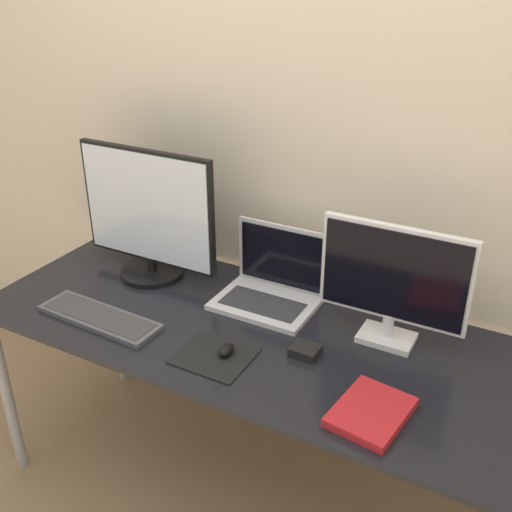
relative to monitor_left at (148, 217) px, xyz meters
name	(u,v)px	position (x,y,z in m)	size (l,w,h in m)	color
wall_back	(306,141)	(0.49, 0.28, 0.28)	(7.00, 0.05, 2.50)	beige
desk	(246,346)	(0.49, -0.15, -0.31)	(1.82, 0.73, 0.73)	black
monitor_left	(148,217)	(0.00, 0.00, 0.00)	(0.56, 0.24, 0.49)	black
monitor_right	(393,281)	(0.92, 0.00, -0.02)	(0.46, 0.12, 0.39)	silver
laptop	(272,284)	(0.48, 0.05, -0.17)	(0.34, 0.25, 0.26)	silver
keyboard	(99,317)	(0.04, -0.34, -0.23)	(0.45, 0.15, 0.02)	#4C4C51
mousepad	(214,356)	(0.49, -0.34, -0.23)	(0.22, 0.19, 0.00)	black
mouse	(226,350)	(0.51, -0.31, -0.22)	(0.04, 0.06, 0.03)	black
book	(371,412)	(0.99, -0.36, -0.22)	(0.20, 0.25, 0.03)	red
power_brick	(305,351)	(0.72, -0.19, -0.22)	(0.09, 0.07, 0.03)	black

